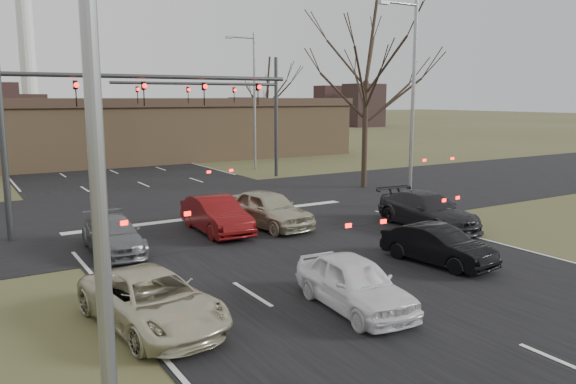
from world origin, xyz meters
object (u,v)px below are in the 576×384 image
Objects in this scene: streetlight_left at (109,74)px; car_red_ahead at (216,215)px; car_grey_ahead at (113,235)px; car_silver_ahead at (268,209)px; building at (115,130)px; car_black_hatch at (438,245)px; mast_arm_near at (93,105)px; mast_arm_far at (239,103)px; streetlight_right_near at (411,92)px; car_silver_suv at (152,300)px; streetlight_right_far at (252,94)px; car_white_sedan at (354,283)px; car_charcoal_sedan at (428,211)px.

car_red_ahead is at bearing 62.05° from streetlight_left.
car_grey_ahead is 6.52m from car_silver_ahead.
building reaches higher than car_black_hatch.
building is 9.67× the size of car_red_ahead.
mast_arm_near is 15.17m from mast_arm_far.
streetlight_right_near is (17.64, 14.00, 0.00)m from streetlight_left.
car_silver_suv is at bearing -96.79° from mast_arm_near.
streetlight_right_far is 19.68m from car_silver_ahead.
car_white_sedan is 0.92× the size of car_red_ahead.
streetlight_left is 16.70m from car_red_ahead.
mast_arm_near is at bearing 155.13° from car_charcoal_sedan.
mast_arm_near is 1.21× the size of streetlight_right_far.
mast_arm_near is 1.21× the size of streetlight_left.
streetlight_right_near is at bearing 62.66° from car_charcoal_sedan.
car_white_sedan is at bearing -95.73° from building.
streetlight_right_near is at bearing -12.05° from mast_arm_near.
streetlight_left is at bearing -120.34° from streetlight_right_far.
streetlight_right_near reaches higher than mast_arm_near.
car_black_hatch is (-3.18, -20.59, -4.39)m from mast_arm_far.
car_silver_suv is at bearing -158.15° from car_charcoal_sedan.
streetlight_left is 1.00× the size of streetlight_right_far.
streetlight_right_far reaches higher than car_grey_ahead.
mast_arm_far is 5.12m from streetlight_right_far.
mast_arm_near and mast_arm_far have the same top height.
building is 9.14× the size of car_silver_suv.
car_red_ahead is at bearing -122.25° from streetlight_right_far.
car_red_ahead is (-3.33, -27.88, -1.94)m from building.
streetlight_left reaches higher than car_black_hatch.
streetlight_right_near is at bearing 38.43° from streetlight_left.
car_charcoal_sedan is at bearing -40.44° from car_silver_ahead.
mast_arm_far is 2.54× the size of car_red_ahead.
car_black_hatch is (11.82, 6.41, -4.96)m from streetlight_left.
car_red_ahead is at bearing 179.35° from streetlight_right_near.
streetlight_right_near reaches higher than car_black_hatch.
streetlight_left is 14.68m from car_grey_ahead.
car_silver_ahead is at bearing 97.67° from car_black_hatch.
car_silver_ahead is at bearing 8.03° from car_grey_ahead.
streetlight_right_near is 1.00× the size of streetlight_right_far.
car_charcoal_sedan is 1.19× the size of car_grey_ahead.
streetlight_right_near is at bearing -76.31° from building.
streetlight_right_near is at bearing -91.68° from streetlight_right_far.
car_red_ahead is 2.26m from car_silver_ahead.
streetlight_right_far reaches higher than car_charcoal_sedan.
building is 37.50m from car_white_sedan.
car_red_ahead reaches higher than car_black_hatch.
mast_arm_far is at bearing 75.51° from car_white_sedan.
mast_arm_far is 2.64× the size of car_grey_ahead.
mast_arm_near is at bearing -138.78° from mast_arm_far.
car_white_sedan is at bearing 33.77° from streetlight_left.
streetlight_right_near is 15.26m from car_grey_ahead.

